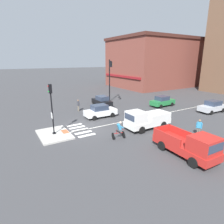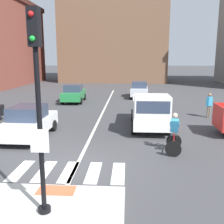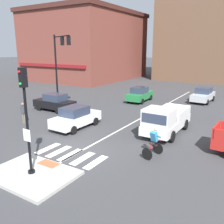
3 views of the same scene
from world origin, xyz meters
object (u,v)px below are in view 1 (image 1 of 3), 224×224
car_silver_eastbound_distant (212,106)px  pickup_truck_white_eastbound_mid (144,120)px  cyclist (119,130)px  pedestrian_at_curb_left (78,104)px  car_white_westbound_near (100,111)px  pedestrian_waiting_far_side (199,126)px  car_black_cross_left (102,101)px  car_green_westbound_distant (162,101)px  signal_pole (52,105)px  pickup_truck_red_cross_right (190,145)px  traffic_light_mast (110,74)px

car_silver_eastbound_distant → pickup_truck_white_eastbound_mid: bearing=-89.5°
cyclist → pedestrian_at_curb_left: 11.16m
car_white_westbound_near → car_silver_eastbound_distant: bearing=67.4°
car_white_westbound_near → cyclist: (6.89, -1.70, 0.06)m
pickup_truck_white_eastbound_mid → pedestrian_waiting_far_side: size_ratio=3.06×
car_black_cross_left → car_green_westbound_distant: size_ratio=0.99×
car_white_westbound_near → car_green_westbound_distant: bearing=90.3°
cyclist → pedestrian_waiting_far_side: size_ratio=1.01×
car_green_westbound_distant → signal_pole: bearing=-80.6°
car_white_westbound_near → car_green_westbound_distant: (-0.07, 11.16, 0.00)m
signal_pole → pedestrian_at_curb_left: size_ratio=2.91×
pickup_truck_red_cross_right → cyclist: (-5.68, -2.59, -0.11)m
pedestrian_at_curb_left → pedestrian_waiting_far_side: 16.02m
car_white_westbound_near → car_silver_eastbound_distant: same height
signal_pole → pickup_truck_red_cross_right: 12.47m
cyclist → pedestrian_at_curb_left: cyclist is taller
car_black_cross_left → signal_pole: bearing=-50.4°
car_silver_eastbound_distant → pickup_truck_red_cross_right: (6.50, -13.66, 0.17)m
signal_pole → car_black_cross_left: signal_pole is taller
car_black_cross_left → car_silver_eastbound_distant: bearing=45.7°
car_white_westbound_near → car_green_westbound_distant: size_ratio=0.99×
traffic_light_mast → pedestrian_waiting_far_side: traffic_light_mast is taller
car_black_cross_left → cyclist: cyclist is taller
pedestrian_at_curb_left → pedestrian_waiting_far_side: size_ratio=1.00×
car_black_cross_left → pedestrian_waiting_far_side: size_ratio=2.46×
traffic_light_mast → pickup_truck_red_cross_right: 19.78m
signal_pole → car_silver_eastbound_distant: size_ratio=1.16×
car_silver_eastbound_distant → car_green_westbound_distant: bearing=-151.1°
traffic_light_mast → car_green_westbound_distant: bearing=43.5°
pickup_truck_white_eastbound_mid → pedestrian_waiting_far_side: 5.29m
car_silver_eastbound_distant → cyclist: cyclist is taller
traffic_light_mast → cyclist: bearing=-27.7°
pickup_truck_red_cross_right → pedestrian_at_curb_left: 16.97m
pickup_truck_red_cross_right → car_black_cross_left: bearing=173.1°
signal_pole → pickup_truck_red_cross_right: signal_pole is taller
pedestrian_at_curb_left → car_black_cross_left: bearing=101.7°
cyclist → pickup_truck_red_cross_right: bearing=24.5°
signal_pole → car_silver_eastbound_distant: (3.19, 21.23, -2.26)m
pickup_truck_red_cross_right → pedestrian_waiting_far_side: (-2.20, 4.34, 0.00)m
car_green_westbound_distant → pickup_truck_white_eastbound_mid: pickup_truck_white_eastbound_mid is taller
pickup_truck_red_cross_right → pedestrian_waiting_far_side: 4.86m
car_silver_eastbound_distant → cyclist: bearing=-87.1°
traffic_light_mast → pickup_truck_red_cross_right: bearing=-12.9°
car_silver_eastbound_distant → cyclist: (0.82, -16.25, 0.06)m
car_white_westbound_near → pickup_truck_red_cross_right: bearing=4.1°
car_black_cross_left → pedestrian_waiting_far_side: 15.68m
car_white_westbound_near → car_green_westbound_distant: 11.16m
car_black_cross_left → pickup_truck_white_eastbound_mid: 11.37m
traffic_light_mast → car_white_westbound_near: 9.17m
traffic_light_mast → pickup_truck_white_eastbound_mid: 13.48m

